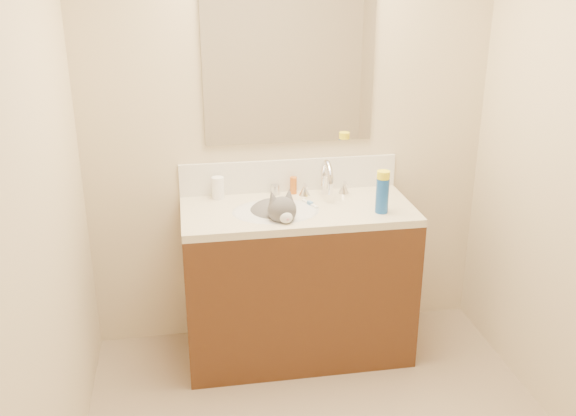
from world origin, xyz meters
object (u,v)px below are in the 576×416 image
object	(u,v)px
basin	(276,224)
cat	(275,218)
silver_jar	(275,190)
amber_bottle	(293,185)
faucet	(326,182)
pill_bottle	(218,188)
vanity_cabinet	(297,285)
spray_can	(382,196)

from	to	relation	value
basin	cat	size ratio (longest dim) A/B	1.11
silver_jar	amber_bottle	bearing A→B (deg)	-1.35
silver_jar	amber_bottle	distance (m)	0.10
faucet	basin	bearing A→B (deg)	-150.88
cat	silver_jar	xyz separation A→B (m)	(0.04, 0.25, 0.06)
cat	pill_bottle	bearing A→B (deg)	127.94
silver_jar	vanity_cabinet	bearing A→B (deg)	-68.65
silver_jar	amber_bottle	size ratio (longest dim) A/B	0.57
basin	cat	xyz separation A→B (m)	(-0.00, -0.01, 0.04)
amber_bottle	spray_can	world-z (taller)	spray_can
cat	amber_bottle	xyz separation A→B (m)	(0.14, 0.25, 0.08)
cat	amber_bottle	world-z (taller)	cat
faucet	pill_bottle	world-z (taller)	faucet
cat	silver_jar	bearing A→B (deg)	70.79
silver_jar	amber_bottle	xyz separation A→B (m)	(0.10, -0.00, 0.02)
vanity_cabinet	amber_bottle	world-z (taller)	amber_bottle
amber_bottle	silver_jar	bearing A→B (deg)	178.65
faucet	spray_can	size ratio (longest dim) A/B	1.57
pill_bottle	silver_jar	size ratio (longest dim) A/B	2.23
basin	amber_bottle	distance (m)	0.30
silver_jar	faucet	bearing A→B (deg)	-16.91
faucet	spray_can	bearing A→B (deg)	-50.41
faucet	pill_bottle	bearing A→B (deg)	173.16
faucet	pill_bottle	size ratio (longest dim) A/B	2.35
vanity_cabinet	spray_can	bearing A→B (deg)	-18.58
spray_can	cat	bearing A→B (deg)	169.27
vanity_cabinet	spray_can	world-z (taller)	spray_can
cat	amber_bottle	distance (m)	0.30
amber_bottle	vanity_cabinet	bearing A→B (deg)	-93.98
basin	faucet	size ratio (longest dim) A/B	1.61
faucet	spray_can	world-z (taller)	faucet
vanity_cabinet	pill_bottle	distance (m)	0.68
pill_bottle	amber_bottle	world-z (taller)	pill_bottle
basin	spray_can	distance (m)	0.56
spray_can	basin	bearing A→B (deg)	168.55
basin	faucet	world-z (taller)	faucet
cat	pill_bottle	distance (m)	0.38
basin	silver_jar	xyz separation A→B (m)	(0.03, 0.25, 0.10)
vanity_cabinet	spray_can	xyz separation A→B (m)	(0.41, -0.14, 0.54)
vanity_cabinet	pill_bottle	bearing A→B (deg)	152.51
basin	spray_can	bearing A→B (deg)	-11.45
basin	spray_can	xyz separation A→B (m)	(0.53, -0.11, 0.16)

